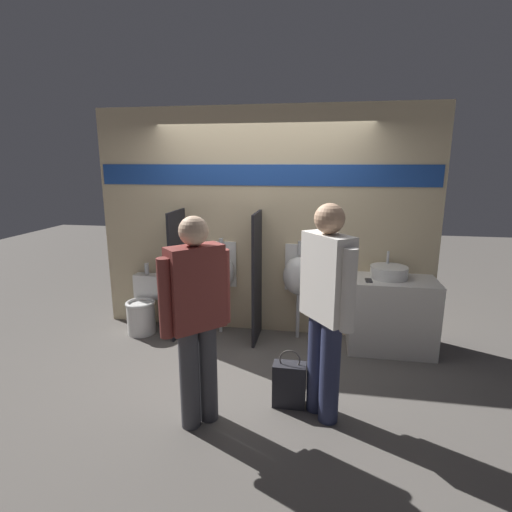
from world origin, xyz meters
The scene contains 13 objects.
ground_plane centered at (0.00, 0.00, 0.00)m, with size 16.00×16.00×0.00m, color #5B5651.
display_wall centered at (0.00, 0.60, 1.36)m, with size 4.05×0.07×2.70m.
sink_counter centered at (1.51, 0.29, 0.41)m, with size 0.93×0.55×0.82m.
sink_basin centered at (1.46, 0.35, 0.89)m, with size 0.41×0.41×0.27m.
cell_phone centered at (1.23, 0.18, 0.83)m, with size 0.07×0.14×0.01m.
divider_near_counter centered at (-0.97, 0.30, 0.76)m, with size 0.03×0.54×1.52m.
divider_mid centered at (-0.01, 0.30, 0.76)m, with size 0.03×0.54×1.52m.
urinal_near_counter centered at (-0.49, 0.43, 0.77)m, with size 0.37×0.29×1.17m.
urinal_far centered at (0.47, 0.43, 0.77)m, with size 0.37×0.29×1.17m.
toilet centered at (-1.45, 0.29, 0.29)m, with size 0.36×0.52×0.83m.
person_in_vest centered at (-0.20, -1.33, 0.93)m, with size 0.45×0.45×1.69m.
person_with_lanyard centered at (0.77, -1.07, 0.98)m, with size 0.43×0.51×1.77m.
shopping_bag centered at (0.49, -0.98, 0.20)m, with size 0.28×0.15×0.52m.
Camera 1 is at (0.74, -4.08, 2.07)m, focal length 28.00 mm.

